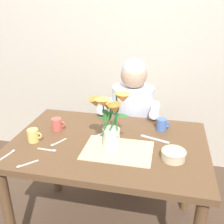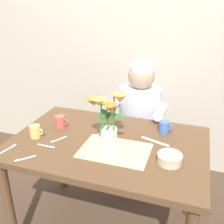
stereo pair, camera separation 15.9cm
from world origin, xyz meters
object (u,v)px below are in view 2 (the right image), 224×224
(flower_vase, at_px, (108,120))
(ceramic_mug, at_px, (164,127))
(coffee_cup, at_px, (35,131))
(seated_person, at_px, (139,126))
(tea_cup, at_px, (60,122))
(dinner_knife, at_px, (155,141))
(ceramic_bowl, at_px, (170,158))

(flower_vase, distance_m, ceramic_mug, 0.45)
(coffee_cup, bearing_deg, seated_person, 54.01)
(flower_vase, relative_size, coffee_cup, 3.80)
(seated_person, bearing_deg, tea_cup, -125.37)
(seated_person, height_order, flower_vase, seated_person)
(flower_vase, height_order, coffee_cup, flower_vase)
(ceramic_mug, bearing_deg, coffee_cup, -157.11)
(dinner_knife, relative_size, ceramic_mug, 2.04)
(ceramic_mug, distance_m, coffee_cup, 0.83)
(flower_vase, height_order, ceramic_bowl, flower_vase)
(dinner_knife, distance_m, tea_cup, 0.65)
(coffee_cup, bearing_deg, dinner_knife, 13.99)
(dinner_knife, distance_m, ceramic_mug, 0.15)
(flower_vase, distance_m, tea_cup, 0.47)
(flower_vase, height_order, tea_cup, flower_vase)
(seated_person, relative_size, dinner_knife, 5.97)
(ceramic_bowl, height_order, tea_cup, tea_cup)
(seated_person, xyz_separation_m, dinner_knife, (0.22, -0.53, 0.18))
(tea_cup, bearing_deg, seated_person, 50.52)
(ceramic_mug, bearing_deg, tea_cup, -168.15)
(seated_person, bearing_deg, dinner_knife, -63.60)
(ceramic_mug, height_order, coffee_cup, same)
(ceramic_bowl, bearing_deg, dinner_knife, 119.46)
(ceramic_mug, xyz_separation_m, tea_cup, (-0.69, -0.14, 0.00))
(flower_vase, bearing_deg, ceramic_mug, 48.33)
(ceramic_bowl, bearing_deg, flower_vase, 175.75)
(ceramic_mug, bearing_deg, seated_person, 122.96)
(ceramic_bowl, relative_size, dinner_knife, 0.72)
(ceramic_bowl, relative_size, tea_cup, 1.46)
(flower_vase, bearing_deg, tea_cup, 157.29)
(tea_cup, bearing_deg, ceramic_mug, 11.85)
(tea_cup, bearing_deg, coffee_cup, -113.65)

